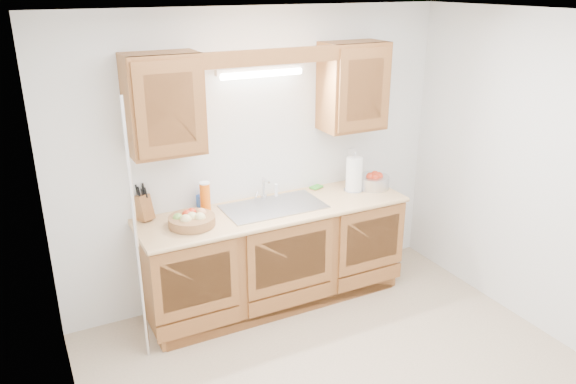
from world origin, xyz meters
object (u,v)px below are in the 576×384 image
fruit_basket (192,219)px  paper_towel (354,175)px  apple_bowl (373,181)px  knife_block (143,207)px

fruit_basket → paper_towel: size_ratio=1.01×
apple_bowl → fruit_basket: bearing=-178.1°
fruit_basket → knife_block: (-0.30, 0.28, 0.06)m
fruit_basket → paper_towel: bearing=2.6°
knife_block → apple_bowl: knife_block is taller
knife_block → apple_bowl: 2.06m
apple_bowl → paper_towel: bearing=176.0°
fruit_basket → paper_towel: 1.54m
paper_towel → knife_block: bearing=173.4°
paper_towel → apple_bowl: bearing=-4.0°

